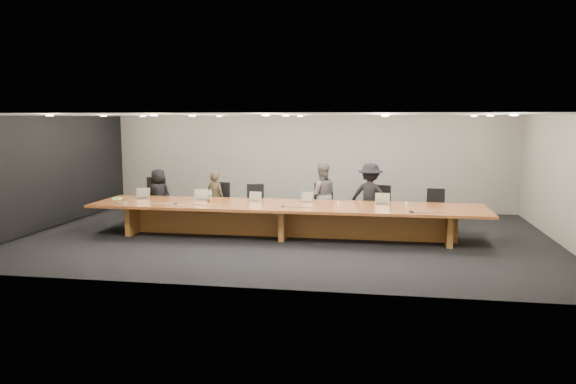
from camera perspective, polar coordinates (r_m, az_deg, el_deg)
name	(u,v)px	position (r m, az deg, el deg)	size (l,w,h in m)	color
ground	(286,237)	(13.00, -0.22, -4.54)	(12.00, 12.00, 0.00)	black
back_wall	(309,163)	(16.72, 2.13, 2.99)	(12.00, 0.02, 2.80)	#B1ADA1
left_wall_panel	(48,173)	(14.99, -23.22, 1.76)	(0.08, 7.84, 2.74)	black
conference_table	(286,214)	(12.90, -0.22, -2.28)	(9.00, 1.80, 0.75)	brown
chair_far_left	(154,200)	(15.10, -13.43, -0.76)	(0.61, 0.61, 1.19)	black
chair_left	(218,203)	(14.65, -7.12, -1.09)	(0.55, 0.55, 1.08)	black
chair_mid_left	(256,204)	(14.37, -3.30, -1.27)	(0.53, 0.53, 1.05)	black
chair_mid_right	(325,205)	(13.98, 3.74, -1.35)	(0.58, 0.58, 1.13)	black
chair_right	(380,207)	(14.00, 9.32, -1.51)	(0.55, 0.55, 1.09)	black
chair_far_right	(435,209)	(14.09, 14.75, -1.73)	(0.52, 0.52, 1.03)	black
person_a	(159,196)	(15.00, -13.01, -0.38)	(0.69, 0.45, 1.41)	black
person_b	(215,198)	(14.51, -7.39, -0.60)	(0.50, 0.33, 1.36)	#352C1D
person_c	(322,195)	(13.98, 3.43, -0.34)	(0.79, 0.61, 1.62)	#58585A
person_d	(370,196)	(13.89, 8.34, -0.43)	(1.05, 0.61, 1.63)	black
laptop_a	(142,193)	(14.24, -14.63, -0.13)	(0.34, 0.25, 0.27)	tan
laptop_b	(202,195)	(13.69, -8.76, -0.27)	(0.34, 0.25, 0.27)	tan
laptop_c	(254,197)	(13.31, -3.52, -0.47)	(0.30, 0.22, 0.24)	#C5B597
laptop_d	(305,197)	(13.21, 1.71, -0.52)	(0.30, 0.22, 0.24)	tan
laptop_e	(382,199)	(13.03, 9.55, -0.68)	(0.33, 0.24, 0.26)	tan
water_bottle	(210,196)	(13.54, -7.90, -0.39)	(0.08, 0.08, 0.24)	silver
amber_mug	(209,201)	(13.27, -8.02, -0.86)	(0.08, 0.08, 0.10)	brown
paper_cup_near	(338,203)	(12.83, 5.15, -1.16)	(0.07, 0.07, 0.08)	white
paper_cup_far	(407,204)	(12.94, 11.95, -1.20)	(0.07, 0.07, 0.09)	white
notepad	(117,198)	(14.43, -16.95, -0.62)	(0.23, 0.18, 0.01)	white
lime_gadget	(117,198)	(14.42, -17.03, -0.55)	(0.17, 0.09, 0.03)	green
av_box	(122,203)	(13.51, -16.55, -1.10)	(0.22, 0.17, 0.03)	silver
mic_left	(175,203)	(13.21, -11.36, -1.13)	(0.11, 0.11, 0.03)	black
mic_center	(283,206)	(12.54, -0.49, -1.44)	(0.12, 0.12, 0.03)	black
mic_right	(411,211)	(12.08, 12.41, -1.94)	(0.14, 0.14, 0.03)	black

